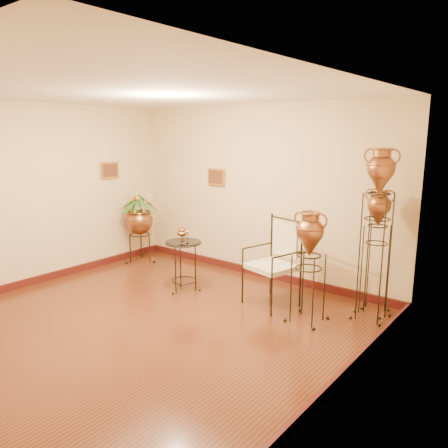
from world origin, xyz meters
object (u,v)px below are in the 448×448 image
Objects in this scene: amphora_tall at (376,233)px; amphora_mid at (376,251)px; planter_urn at (139,218)px; armchair at (271,263)px; side_table at (184,265)px.

amphora_mid is (-0.05, 0.20, -0.27)m from amphora_tall.
amphora_mid is at bearing 4.58° from planter_urn.
amphora_tall is 1.82× the size of armchair.
planter_urn is at bearing -175.42° from amphora_mid.
amphora_tall reaches higher than armchair.
amphora_tall is at bearing 33.00° from armchair.
amphora_tall is 2.27× the size of side_table.
amphora_mid is 4.26m from planter_urn.
planter_urn is 3.07m from armchair.
amphora_tall reaches higher than amphora_mid.
side_table is (1.72, -0.62, -0.42)m from planter_urn.
armchair is (-1.19, -0.63, -0.24)m from amphora_mid.
planter_urn is (-4.30, -0.14, -0.30)m from amphora_tall.
armchair is 1.39m from side_table.
amphora_tall reaches higher than side_table.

